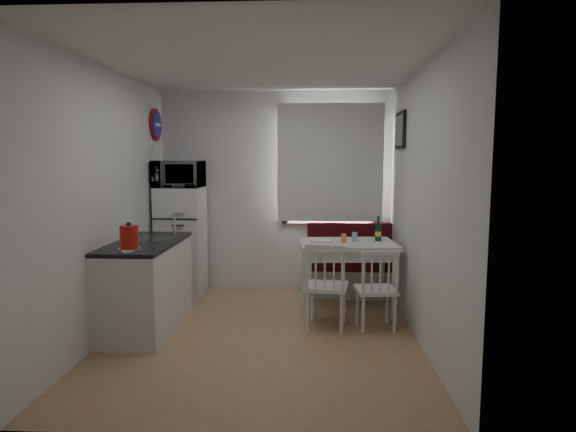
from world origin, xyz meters
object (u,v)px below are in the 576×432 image
microwave (179,174)px  wine_bottle (378,228)px  bench (354,271)px  kitchen_counter (147,285)px  dining_table (348,250)px  kettle (129,237)px  chair_right (377,281)px  chair_left (327,277)px  fridge (181,241)px

microwave → wine_bottle: bearing=-9.5°
bench → microwave: bearing=-175.9°
kitchen_counter → bench: (2.22, 1.35, -0.15)m
dining_table → wine_bottle: 0.43m
bench → kettle: bearing=-138.9°
dining_table → chair_right: chair_right is taller
chair_left → fridge: bearing=154.2°
microwave → kettle: microwave is taller
kettle → wine_bottle: 2.73m
kitchen_counter → microwave: bearing=89.1°
fridge → wine_bottle: size_ratio=4.79×
bench → wine_bottle: 0.88m
fridge → chair_left: bearing=-33.9°
kitchen_counter → microwave: (0.02, 1.19, 1.08)m
dining_table → wine_bottle: (0.35, 0.10, 0.23)m
kitchen_counter → kettle: (0.05, -0.54, 0.57)m
dining_table → kitchen_counter: bearing=-166.5°
bench → chair_right: bench is taller
kitchen_counter → chair_left: bearing=0.9°
kitchen_counter → chair_left: size_ratio=2.76×
fridge → kettle: (0.03, -1.78, 0.34)m
dining_table → chair_left: chair_left is taller
bench → wine_bottle: bearing=-69.3°
dining_table → microwave: bearing=161.4°
chair_left → microwave: (-1.81, 1.17, 0.99)m
fridge → kettle: size_ratio=5.33×
kitchen_counter → bench: kitchen_counter is taller
chair_left → fridge: fridge is taller
kettle → wine_bottle: size_ratio=0.90×
dining_table → kettle: (-2.03, -1.23, 0.33)m
microwave → kettle: bearing=-89.0°
chair_left → microwave: size_ratio=0.80×
kitchen_counter → chair_left: (1.83, 0.03, 0.10)m
microwave → kettle: size_ratio=2.31×
fridge → microwave: (0.00, -0.05, 0.85)m
fridge → microwave: microwave is taller
kitchen_counter → dining_table: kitchen_counter is taller
dining_table → microwave: size_ratio=1.87×
bench → chair_right: 1.34m
kitchen_counter → fridge: 1.27m
wine_bottle → dining_table: bearing=-164.1°
dining_table → chair_right: 0.73m
microwave → bench: bearing=4.1°
chair_right → microwave: (-2.31, 1.16, 1.02)m
kitchen_counter → dining_table: 2.21m
bench → microwave: (-2.20, -0.16, 1.24)m
bench → fridge: fridge is taller
kitchen_counter → bench: bearing=31.4°
dining_table → fridge: bearing=160.1°
dining_table → chair_right: (0.25, -0.66, -0.19)m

